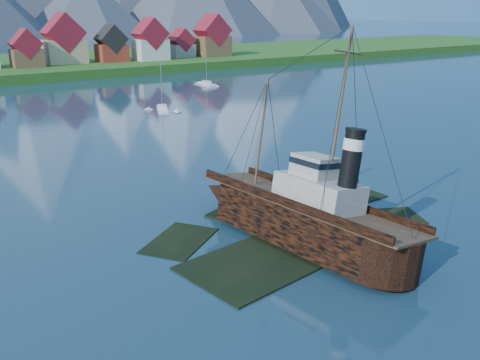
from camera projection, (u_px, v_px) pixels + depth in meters
ground at (289, 240)px, 52.81m from camera, size 1400.00×1400.00×0.00m
shoal at (289, 232)px, 55.56m from camera, size 31.71×21.24×1.14m
seawall at (2, 85)px, 156.40m from camera, size 600.00×2.50×2.00m
tugboat_wreck at (292, 213)px, 52.44m from camera, size 6.39×27.54×21.83m
sailboat_d at (163, 110)px, 118.01m from camera, size 5.23×8.56×11.47m
sailboat_e at (207, 85)px, 156.45m from camera, size 3.80×9.53×10.76m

